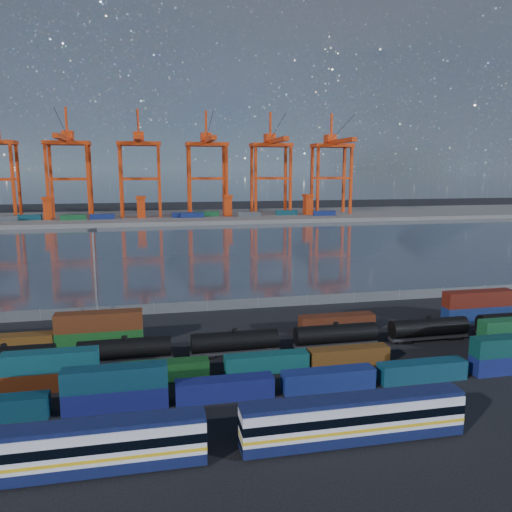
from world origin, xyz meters
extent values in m
plane|color=black|center=(0.00, 0.00, 0.00)|extent=(700.00, 700.00, 0.00)
plane|color=#333C49|center=(0.00, 105.00, 0.01)|extent=(700.00, 700.00, 0.00)
cube|color=#514F4C|center=(0.00, 210.00, 1.00)|extent=(700.00, 70.00, 2.00)
cone|color=#1E2630|center=(-200.00, 1600.00, 260.00)|extent=(1100.00, 1100.00, 520.00)
cone|color=#1E2630|center=(200.00, 1600.00, 230.00)|extent=(1040.00, 1040.00, 460.00)
cone|color=#1E2630|center=(600.00, 1600.00, 190.00)|extent=(960.00, 960.00, 380.00)
cone|color=#1E2630|center=(950.00, 1600.00, 150.00)|extent=(840.00, 840.00, 300.00)
cube|color=silver|center=(-26.95, -21.54, 2.63)|extent=(22.71, 2.73, 3.45)
cube|color=#10173C|center=(-26.95, -21.54, 0.82)|extent=(22.71, 2.78, 1.09)
cube|color=#10173C|center=(-26.95, -21.54, 4.59)|extent=(22.71, 2.45, 0.45)
cube|color=gold|center=(-26.95, -21.54, 1.91)|extent=(22.73, 2.81, 0.33)
cube|color=black|center=(-26.95, -21.54, 3.00)|extent=(22.73, 2.81, 0.91)
cube|color=black|center=(-19.00, -21.54, 0.32)|extent=(2.73, 1.82, 0.64)
cube|color=silver|center=(-0.95, -21.54, 2.63)|extent=(22.71, 2.73, 3.45)
cube|color=#10173C|center=(-0.95, -21.54, 0.82)|extent=(22.71, 2.78, 1.09)
cube|color=#10173C|center=(-0.95, -21.54, 4.59)|extent=(22.71, 2.45, 0.45)
cube|color=gold|center=(-0.95, -21.54, 1.91)|extent=(22.73, 2.81, 0.33)
cube|color=black|center=(-0.95, -21.54, 3.00)|extent=(22.73, 2.81, 0.91)
cube|color=black|center=(-8.90, -21.54, 0.32)|extent=(2.73, 1.82, 0.64)
cube|color=black|center=(7.00, -21.54, 0.32)|extent=(2.73, 1.82, 0.64)
cube|color=#101551|center=(-24.44, -9.43, 1.26)|extent=(11.61, 2.36, 2.52)
cube|color=#0C3041|center=(-24.44, -9.43, 3.77)|extent=(11.61, 2.36, 2.52)
cube|color=navy|center=(-12.03, -9.43, 1.26)|extent=(11.61, 2.36, 2.52)
cube|color=navy|center=(0.87, -9.43, 1.26)|extent=(11.61, 2.36, 2.52)
cube|color=#0E384B|center=(13.57, -9.43, 1.26)|extent=(11.61, 2.36, 2.52)
cube|color=navy|center=(26.76, -9.43, 1.26)|extent=(11.61, 2.36, 2.52)
cube|color=#58230D|center=(-32.58, -2.51, 1.23)|extent=(11.34, 2.31, 2.46)
cube|color=#0E414C|center=(-32.58, -2.51, 3.69)|extent=(11.34, 2.31, 2.46)
cube|color=#114117|center=(-18.83, -2.51, 1.23)|extent=(11.34, 2.31, 2.46)
cube|color=#0D4445|center=(-5.36, -2.51, 1.23)|extent=(11.34, 2.31, 2.46)
cube|color=#5A3412|center=(6.38, -2.51, 1.23)|extent=(11.34, 2.31, 2.46)
cube|color=#5F3813|center=(-41.11, 11.65, 1.39)|extent=(12.82, 2.61, 2.78)
cube|color=#144C1A|center=(-28.15, 11.65, 1.39)|extent=(12.82, 2.61, 2.78)
cube|color=#532510|center=(-28.15, 11.65, 4.17)|extent=(12.82, 2.61, 2.78)
cube|color=#4C1E0F|center=(10.02, 11.65, 1.39)|extent=(12.82, 2.61, 2.78)
cube|color=navy|center=(36.57, 11.65, 1.39)|extent=(12.82, 2.61, 2.78)
cube|color=#5A170D|center=(36.57, 11.65, 4.17)|extent=(12.82, 2.61, 2.78)
cylinder|color=black|center=(-39.57, 4.05, 2.23)|extent=(12.61, 2.81, 2.81)
cylinder|color=black|center=(-39.57, 4.05, 3.78)|extent=(0.78, 0.78, 0.49)
cube|color=black|center=(-39.57, 4.05, 0.68)|extent=(13.10, 1.94, 0.39)
cube|color=black|center=(-35.21, 4.05, 0.29)|extent=(2.43, 1.75, 0.58)
cylinder|color=black|center=(-24.07, 4.05, 2.23)|extent=(12.61, 2.81, 2.81)
cylinder|color=black|center=(-24.07, 4.05, 3.78)|extent=(0.78, 0.78, 0.49)
cube|color=black|center=(-24.07, 4.05, 0.68)|extent=(13.10, 1.94, 0.39)
cube|color=black|center=(-28.44, 4.05, 0.29)|extent=(2.43, 1.75, 0.58)
cube|color=black|center=(-19.71, 4.05, 0.29)|extent=(2.43, 1.75, 0.58)
cylinder|color=black|center=(-8.57, 4.05, 2.23)|extent=(12.61, 2.81, 2.81)
cylinder|color=black|center=(-8.57, 4.05, 3.78)|extent=(0.78, 0.78, 0.49)
cube|color=black|center=(-8.57, 4.05, 0.68)|extent=(13.10, 1.94, 0.39)
cube|color=black|center=(-12.94, 4.05, 0.29)|extent=(2.43, 1.75, 0.58)
cube|color=black|center=(-4.21, 4.05, 0.29)|extent=(2.43, 1.75, 0.58)
cylinder|color=black|center=(6.93, 4.05, 2.23)|extent=(12.61, 2.81, 2.81)
cylinder|color=black|center=(6.93, 4.05, 3.78)|extent=(0.78, 0.78, 0.49)
cube|color=black|center=(6.93, 4.05, 0.68)|extent=(13.10, 1.94, 0.39)
cube|color=black|center=(2.56, 4.05, 0.29)|extent=(2.43, 1.75, 0.58)
cube|color=black|center=(11.29, 4.05, 0.29)|extent=(2.43, 1.75, 0.58)
cylinder|color=black|center=(22.43, 4.05, 2.23)|extent=(12.61, 2.81, 2.81)
cylinder|color=black|center=(22.43, 4.05, 3.78)|extent=(0.78, 0.78, 0.49)
cube|color=black|center=(22.43, 4.05, 0.68)|extent=(13.10, 1.94, 0.39)
cube|color=black|center=(18.06, 4.05, 0.29)|extent=(2.43, 1.75, 0.58)
cube|color=black|center=(26.79, 4.05, 0.29)|extent=(2.43, 1.75, 0.58)
cube|color=black|center=(33.56, 4.05, 0.29)|extent=(2.43, 1.75, 0.58)
cube|color=#595B5E|center=(0.00, 28.00, 1.00)|extent=(160.00, 0.06, 2.00)
cylinder|color=slate|center=(-40.00, 28.00, 1.10)|extent=(0.12, 0.12, 2.20)
cylinder|color=slate|center=(-30.00, 28.00, 1.10)|extent=(0.12, 0.12, 2.20)
cylinder|color=slate|center=(-20.00, 28.00, 1.10)|extent=(0.12, 0.12, 2.20)
cylinder|color=slate|center=(-10.00, 28.00, 1.10)|extent=(0.12, 0.12, 2.20)
cylinder|color=slate|center=(0.00, 28.00, 1.10)|extent=(0.12, 0.12, 2.20)
cylinder|color=slate|center=(10.00, 28.00, 1.10)|extent=(0.12, 0.12, 2.20)
cylinder|color=slate|center=(20.00, 28.00, 1.10)|extent=(0.12, 0.12, 2.20)
cylinder|color=slate|center=(30.00, 28.00, 1.10)|extent=(0.12, 0.12, 2.20)
cylinder|color=slate|center=(40.00, 28.00, 1.10)|extent=(0.12, 0.12, 2.20)
cylinder|color=slate|center=(50.00, 28.00, 1.10)|extent=(0.12, 0.12, 2.20)
cylinder|color=slate|center=(-30.00, 26.00, 8.00)|extent=(0.36, 0.36, 16.00)
cube|color=black|center=(-30.00, 26.00, 16.30)|extent=(1.60, 0.40, 0.60)
cube|color=red|center=(-85.31, 199.72, 19.82)|extent=(1.41, 1.41, 39.63)
cube|color=red|center=(-85.31, 210.28, 19.82)|extent=(1.41, 1.41, 39.63)
cube|color=red|center=(-69.69, 199.72, 19.82)|extent=(1.41, 1.41, 39.63)
cube|color=red|center=(-69.69, 210.28, 19.82)|extent=(1.41, 1.41, 39.63)
cube|color=red|center=(-50.31, 199.72, 19.82)|extent=(1.41, 1.41, 39.63)
cube|color=red|center=(-50.31, 210.28, 19.82)|extent=(1.41, 1.41, 39.63)
cube|color=red|center=(-60.00, 199.72, 21.80)|extent=(19.38, 1.23, 1.23)
cube|color=red|center=(-60.00, 210.28, 21.80)|extent=(19.38, 1.23, 1.23)
cube|color=red|center=(-60.00, 205.00, 39.63)|extent=(22.02, 12.33, 1.94)
cube|color=red|center=(-60.00, 194.43, 41.40)|extent=(2.64, 42.28, 2.20)
cube|color=red|center=(-60.00, 208.52, 43.60)|extent=(5.28, 7.05, 4.40)
cube|color=red|center=(-60.00, 206.76, 50.20)|extent=(1.06, 1.06, 14.09)
cylinder|color=black|center=(-60.00, 192.32, 47.56)|extent=(0.21, 36.25, 11.96)
cube|color=red|center=(-34.69, 199.72, 19.82)|extent=(1.41, 1.41, 39.63)
cube|color=red|center=(-34.69, 210.28, 19.82)|extent=(1.41, 1.41, 39.63)
cube|color=red|center=(-15.31, 199.72, 19.82)|extent=(1.41, 1.41, 39.63)
cube|color=red|center=(-15.31, 210.28, 19.82)|extent=(1.41, 1.41, 39.63)
cube|color=red|center=(-25.00, 199.72, 21.80)|extent=(19.38, 1.23, 1.23)
cube|color=red|center=(-25.00, 210.28, 21.80)|extent=(19.38, 1.23, 1.23)
cube|color=red|center=(-25.00, 205.00, 39.63)|extent=(22.02, 12.33, 1.94)
cube|color=red|center=(-25.00, 194.43, 41.40)|extent=(2.64, 42.28, 2.20)
cube|color=red|center=(-25.00, 208.52, 43.60)|extent=(5.28, 7.05, 4.40)
cube|color=red|center=(-25.00, 206.76, 50.20)|extent=(1.06, 1.06, 14.09)
cylinder|color=black|center=(-25.00, 192.32, 47.56)|extent=(0.21, 36.25, 11.96)
cube|color=red|center=(0.31, 199.72, 19.82)|extent=(1.41, 1.41, 39.63)
cube|color=red|center=(0.31, 210.28, 19.82)|extent=(1.41, 1.41, 39.63)
cube|color=red|center=(19.69, 199.72, 19.82)|extent=(1.41, 1.41, 39.63)
cube|color=red|center=(19.69, 210.28, 19.82)|extent=(1.41, 1.41, 39.63)
cube|color=red|center=(10.00, 199.72, 21.80)|extent=(19.38, 1.23, 1.23)
cube|color=red|center=(10.00, 210.28, 21.80)|extent=(19.38, 1.23, 1.23)
cube|color=red|center=(10.00, 205.00, 39.63)|extent=(22.02, 12.33, 1.94)
cube|color=red|center=(10.00, 194.43, 41.40)|extent=(2.64, 42.28, 2.20)
cube|color=red|center=(10.00, 208.52, 43.60)|extent=(5.28, 7.05, 4.40)
cube|color=red|center=(10.00, 206.76, 50.20)|extent=(1.06, 1.06, 14.09)
cylinder|color=black|center=(10.00, 192.32, 47.56)|extent=(0.21, 36.25, 11.96)
cube|color=red|center=(35.31, 199.72, 19.82)|extent=(1.41, 1.41, 39.63)
cube|color=red|center=(35.31, 210.28, 19.82)|extent=(1.41, 1.41, 39.63)
cube|color=red|center=(54.69, 199.72, 19.82)|extent=(1.41, 1.41, 39.63)
cube|color=red|center=(54.69, 210.28, 19.82)|extent=(1.41, 1.41, 39.63)
cube|color=red|center=(45.00, 199.72, 21.80)|extent=(19.38, 1.23, 1.23)
cube|color=red|center=(45.00, 210.28, 21.80)|extent=(19.38, 1.23, 1.23)
cube|color=red|center=(45.00, 205.00, 39.63)|extent=(22.02, 12.33, 1.94)
cube|color=red|center=(45.00, 194.43, 41.40)|extent=(2.64, 42.28, 2.20)
cube|color=red|center=(45.00, 208.52, 43.60)|extent=(5.28, 7.05, 4.40)
cube|color=red|center=(45.00, 206.76, 50.20)|extent=(1.06, 1.06, 14.09)
cylinder|color=black|center=(45.00, 192.32, 47.56)|extent=(0.21, 36.25, 11.96)
cube|color=red|center=(70.31, 199.72, 19.82)|extent=(1.41, 1.41, 39.63)
cube|color=red|center=(70.31, 210.28, 19.82)|extent=(1.41, 1.41, 39.63)
cube|color=red|center=(89.69, 199.72, 19.82)|extent=(1.41, 1.41, 39.63)
cube|color=red|center=(89.69, 210.28, 19.82)|extent=(1.41, 1.41, 39.63)
cube|color=red|center=(80.00, 199.72, 21.80)|extent=(19.38, 1.23, 1.23)
cube|color=red|center=(80.00, 210.28, 21.80)|extent=(19.38, 1.23, 1.23)
cube|color=red|center=(80.00, 205.00, 39.63)|extent=(22.02, 12.33, 1.94)
cube|color=red|center=(80.00, 194.43, 41.40)|extent=(2.64, 42.28, 2.20)
cube|color=red|center=(80.00, 208.52, 43.60)|extent=(5.28, 7.05, 4.40)
cube|color=red|center=(80.00, 206.76, 50.20)|extent=(1.06, 1.06, 14.09)
cylinder|color=black|center=(80.00, 192.32, 47.56)|extent=(0.21, 36.25, 11.96)
cube|color=navy|center=(0.66, 194.68, 3.30)|extent=(12.00, 2.44, 2.60)
cube|color=navy|center=(71.34, 190.93, 3.30)|extent=(12.00, 2.44, 2.60)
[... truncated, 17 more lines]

